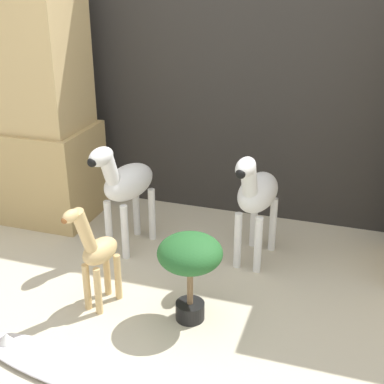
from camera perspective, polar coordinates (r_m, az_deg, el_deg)
ground_plane at (r=2.60m, az=-2.24°, el=-15.81°), size 14.00×14.00×0.00m
wall_back at (r=3.51m, az=6.34°, el=14.45°), size 6.40×0.08×2.20m
rock_pillar_left at (r=3.67m, az=-16.30°, el=8.37°), size 0.70×0.53×1.58m
zebra_right at (r=3.04m, az=6.86°, el=-0.25°), size 0.25×0.54×0.71m
zebra_left at (r=3.19m, az=-7.10°, el=0.87°), size 0.29×0.54×0.71m
giraffe_figurine at (r=2.71m, az=-10.14°, el=-6.41°), size 0.17×0.35×0.61m
potted_palm_front at (r=2.56m, az=-0.22°, el=-7.19°), size 0.31×0.31×0.46m
surfboard at (r=2.51m, az=-13.17°, el=-17.64°), size 1.01×0.35×0.09m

